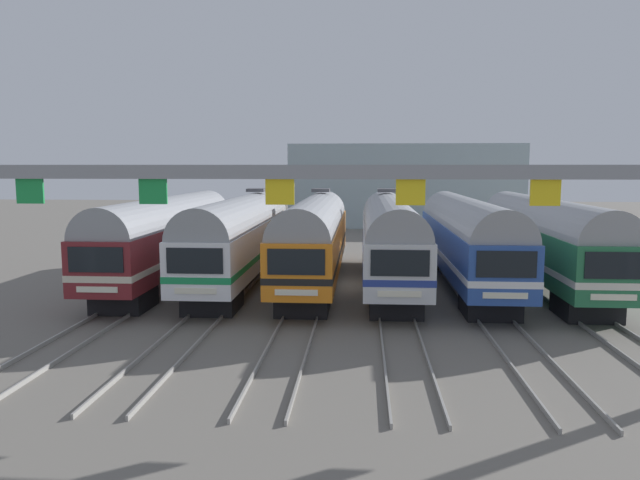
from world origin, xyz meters
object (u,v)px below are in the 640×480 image
at_px(commuter_train_white, 241,235).
at_px(commuter_train_green, 544,238).
at_px(commuter_train_orange, 314,236).
at_px(catenary_gantry, 345,201).
at_px(commuter_train_silver, 390,236).
at_px(commuter_train_blue, 466,237).
at_px(commuter_train_maroon, 168,235).

xyz_separation_m(commuter_train_white, commuter_train_green, (16.21, -0.00, -0.00)).
distance_m(commuter_train_orange, catenary_gantry, 13.91).
relative_size(commuter_train_white, commuter_train_silver, 1.00).
xyz_separation_m(commuter_train_blue, catenary_gantry, (-6.08, -13.49, 2.66)).
height_order(commuter_train_silver, commuter_train_blue, commuter_train_silver).
bearing_deg(commuter_train_blue, commuter_train_maroon, 180.00).
xyz_separation_m(commuter_train_silver, catenary_gantry, (-2.03, -13.50, 2.66)).
xyz_separation_m(commuter_train_orange, catenary_gantry, (2.03, -13.50, 2.66)).
bearing_deg(commuter_train_green, catenary_gantry, -126.89).
distance_m(commuter_train_blue, commuter_train_green, 4.05).
height_order(commuter_train_maroon, catenary_gantry, catenary_gantry).
bearing_deg(commuter_train_maroon, commuter_train_green, 0.00).
relative_size(commuter_train_white, catenary_gantry, 0.71).
xyz_separation_m(commuter_train_orange, commuter_train_silver, (4.05, 0.00, 0.00)).
relative_size(commuter_train_orange, commuter_train_blue, 1.00).
bearing_deg(catenary_gantry, commuter_train_green, 53.11).
distance_m(commuter_train_white, catenary_gantry, 15.04).
bearing_deg(commuter_train_silver, commuter_train_blue, -0.06).
relative_size(commuter_train_white, commuter_train_green, 1.00).
bearing_deg(commuter_train_green, commuter_train_white, 179.98).
bearing_deg(commuter_train_silver, commuter_train_orange, 180.00).
xyz_separation_m(commuter_train_maroon, commuter_train_orange, (8.10, 0.00, 0.00)).
relative_size(commuter_train_white, commuter_train_blue, 1.00).
xyz_separation_m(commuter_train_silver, commuter_train_blue, (4.05, -0.00, -0.00)).
bearing_deg(commuter_train_white, catenary_gantry, -65.76).
bearing_deg(catenary_gantry, commuter_train_silver, 81.47).
bearing_deg(commuter_train_silver, commuter_train_white, 180.00).
bearing_deg(commuter_train_orange, catenary_gantry, -81.47).
bearing_deg(commuter_train_silver, commuter_train_green, -0.03).
distance_m(commuter_train_maroon, commuter_train_silver, 12.15).
xyz_separation_m(commuter_train_white, commuter_train_blue, (12.15, -0.00, -0.00)).
relative_size(commuter_train_maroon, commuter_train_green, 1.00).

